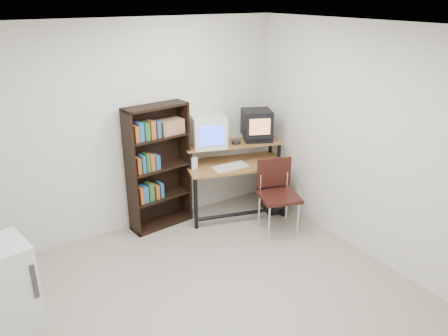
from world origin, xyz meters
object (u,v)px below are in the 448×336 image
computer_desk (235,165)px  bookshelf (158,165)px  mini_fridge (3,287)px  school_chair (277,188)px  crt_monitor (208,131)px  crt_tv (257,123)px  pc_tower (270,195)px

computer_desk → bookshelf: 1.04m
computer_desk → mini_fridge: bearing=-148.9°
school_chair → mini_fridge: school_chair is taller
computer_desk → school_chair: (0.19, -0.68, -0.12)m
crt_monitor → crt_tv: crt_tv is taller
school_chair → mini_fridge: (-3.17, -0.12, -0.16)m
computer_desk → bookshelf: size_ratio=0.89×
school_chair → bookshelf: bearing=160.4°
crt_tv → bookshelf: bookshelf is taller
mini_fridge → computer_desk: bearing=4.2°
computer_desk → crt_tv: crt_tv is taller
crt_tv → school_chair: size_ratio=0.52×
crt_tv → pc_tower: bearing=-34.5°
bookshelf → school_chair: bearing=-43.7°
computer_desk → pc_tower: bearing=-4.1°
pc_tower → bookshelf: 1.67m
computer_desk → school_chair: 0.72m
computer_desk → crt_tv: bearing=18.9°
crt_tv → school_chair: (-0.17, -0.70, -0.65)m
pc_tower → computer_desk: bearing=177.3°
crt_monitor → school_chair: bearing=-42.9°
school_chair → bookshelf: 1.53m
crt_tv → mini_fridge: bearing=-143.3°
crt_monitor → pc_tower: bearing=-7.2°
crt_tv → bookshelf: 1.44m
crt_tv → crt_monitor: bearing=-172.1°
pc_tower → school_chair: bearing=-103.0°
crt_monitor → crt_tv: bearing=3.3°
bookshelf → mini_fridge: (-1.97, -1.03, -0.41)m
crt_monitor → bookshelf: (-0.72, 0.04, -0.34)m
school_chair → crt_tv: bearing=94.0°
computer_desk → pc_tower: 0.71m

